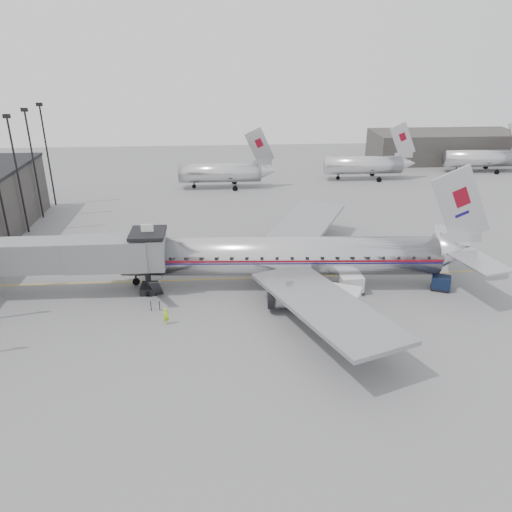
{
  "coord_description": "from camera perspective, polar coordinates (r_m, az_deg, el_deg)",
  "views": [
    {
      "loc": [
        -1.54,
        -42.05,
        23.48
      ],
      "look_at": [
        1.64,
        4.55,
        3.2
      ],
      "focal_mm": 35.0,
      "sensor_mm": 36.0,
      "label": 1
    }
  ],
  "objects": [
    {
      "name": "distant_aircraft_mid",
      "position": [
        94.06,
        12.28,
        10.2
      ],
      "size": [
        16.39,
        3.2,
        10.26
      ],
      "color": "silver",
      "rests_on": "ground"
    },
    {
      "name": "distant_aircraft_far",
      "position": [
        106.67,
        24.4,
        10.2
      ],
      "size": [
        16.39,
        3.2,
        10.26
      ],
      "color": "silver",
      "rests_on": "ground"
    },
    {
      "name": "airliner",
      "position": [
        51.02,
        3.69,
        -0.01
      ],
      "size": [
        40.22,
        37.19,
        12.71
      ],
      "rotation": [
        0.0,
        0.0,
        -0.06
      ],
      "color": "silver",
      "rests_on": "ground"
    },
    {
      "name": "distant_aircraft_near",
      "position": [
        86.58,
        -4.01,
        9.55
      ],
      "size": [
        16.39,
        3.2,
        10.26
      ],
      "color": "silver",
      "rests_on": "ground"
    },
    {
      "name": "hangar",
      "position": [
        114.02,
        20.71,
        11.65
      ],
      "size": [
        30.0,
        12.0,
        6.0
      ],
      "primitive_type": "cube",
      "color": "#393634",
      "rests_on": "ground"
    },
    {
      "name": "apron_line",
      "position": [
        53.68,
        1.34,
        -2.47
      ],
      "size": [
        60.0,
        0.15,
        0.01
      ],
      "primitive_type": "cube",
      "rotation": [
        0.0,
        0.0,
        1.57
      ],
      "color": "gold",
      "rests_on": "ground"
    },
    {
      "name": "ramp_worker",
      "position": [
        45.61,
        -10.23,
        -6.78
      ],
      "size": [
        0.69,
        0.61,
        1.59
      ],
      "primitive_type": "imported",
      "rotation": [
        0.0,
        0.0,
        0.49
      ],
      "color": "#BAEF1C",
      "rests_on": "ground"
    },
    {
      "name": "ground",
      "position": [
        48.19,
        -1.58,
        -5.7
      ],
      "size": [
        160.0,
        160.0,
        0.0
      ],
      "primitive_type": "plane",
      "color": "slate",
      "rests_on": "ground"
    },
    {
      "name": "baggage_cart_white",
      "position": [
        51.04,
        10.81,
        -3.13
      ],
      "size": [
        2.43,
        1.89,
        1.86
      ],
      "rotation": [
        0.0,
        0.0,
        0.04
      ],
      "color": "silver",
      "rests_on": "ground"
    },
    {
      "name": "baggage_cart_navy",
      "position": [
        54.18,
        20.38,
        -2.88
      ],
      "size": [
        2.29,
        2.04,
        1.48
      ],
      "rotation": [
        0.0,
        0.0,
        -0.39
      ],
      "color": "black",
      "rests_on": "ground"
    },
    {
      "name": "jet_bridge",
      "position": [
        51.88,
        -20.53,
        0.06
      ],
      "size": [
        21.0,
        6.2,
        7.1
      ],
      "color": "slate",
      "rests_on": "ground"
    },
    {
      "name": "service_van",
      "position": [
        46.73,
        8.35,
        -4.97
      ],
      "size": [
        6.15,
        4.34,
        2.71
      ],
      "rotation": [
        0.0,
        0.0,
        -0.42
      ],
      "color": "#B8B9BB",
      "rests_on": "ground"
    }
  ]
}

